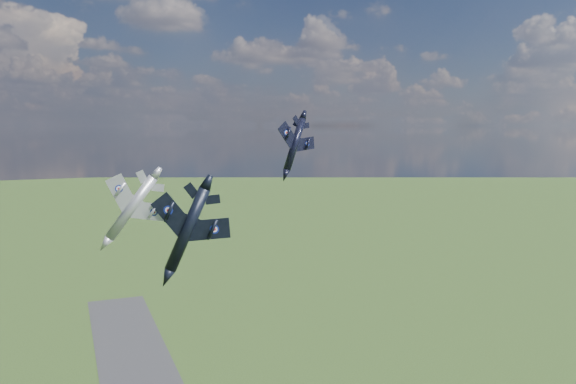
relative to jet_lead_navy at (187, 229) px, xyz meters
name	(u,v)px	position (x,y,z in m)	size (l,w,h in m)	color
jet_lead_navy	(187,229)	(0.00, 0.00, 0.00)	(11.85, 16.52, 3.42)	black
jet_high_navy	(295,144)	(22.49, 16.68, 10.58)	(9.45, 13.17, 2.72)	black
jet_left_silver	(131,208)	(-6.93, 2.31, 3.00)	(9.80, 13.67, 2.83)	#AAACB5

